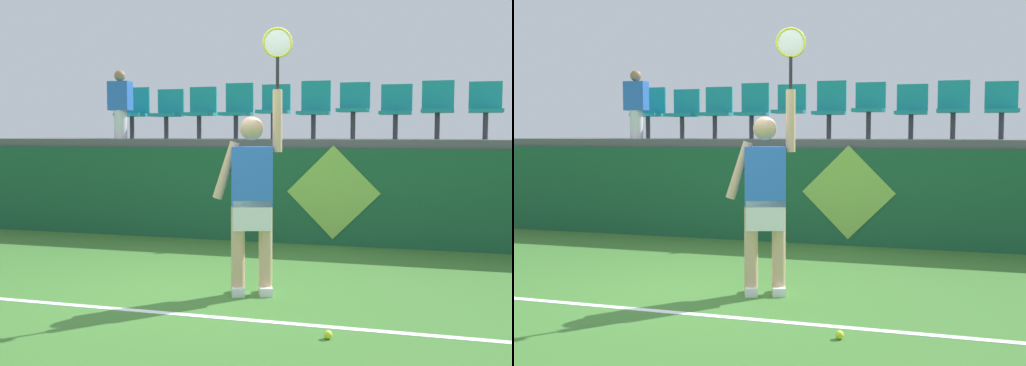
% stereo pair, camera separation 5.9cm
% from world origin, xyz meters
% --- Properties ---
extents(ground_plane, '(40.00, 40.00, 0.00)m').
position_xyz_m(ground_plane, '(0.00, 0.00, 0.00)').
color(ground_plane, '#3D752D').
extents(court_back_wall, '(10.38, 0.20, 1.32)m').
position_xyz_m(court_back_wall, '(0.00, 3.17, 0.66)').
color(court_back_wall, '#195633').
rests_on(court_back_wall, ground_plane).
extents(spectator_platform, '(10.38, 2.52, 0.12)m').
position_xyz_m(spectator_platform, '(0.00, 4.38, 1.38)').
color(spectator_platform, '#56565B').
rests_on(spectator_platform, court_back_wall).
extents(court_baseline_stripe, '(9.35, 0.08, 0.01)m').
position_xyz_m(court_baseline_stripe, '(0.00, -0.60, 0.00)').
color(court_baseline_stripe, white).
rests_on(court_baseline_stripe, ground_plane).
extents(tennis_player, '(0.73, 0.37, 2.50)m').
position_xyz_m(tennis_player, '(0.44, 0.23, 0.94)').
color(tennis_player, white).
rests_on(tennis_player, ground_plane).
extents(tennis_ball, '(0.07, 0.07, 0.07)m').
position_xyz_m(tennis_ball, '(1.37, -0.89, 0.03)').
color(tennis_ball, '#D1E533').
rests_on(tennis_ball, ground_plane).
extents(water_bottle, '(0.06, 0.06, 0.22)m').
position_xyz_m(water_bottle, '(-0.13, 3.24, 1.55)').
color(water_bottle, '#338CE5').
rests_on(water_bottle, spectator_platform).
extents(stadium_chair_0, '(0.44, 0.42, 0.82)m').
position_xyz_m(stadium_chair_0, '(-2.64, 3.88, 1.89)').
color(stadium_chair_0, '#38383D').
rests_on(stadium_chair_0, spectator_platform).
extents(stadium_chair_1, '(0.44, 0.42, 0.78)m').
position_xyz_m(stadium_chair_1, '(-2.05, 3.88, 1.87)').
color(stadium_chair_1, '#38383D').
rests_on(stadium_chair_1, spectator_platform).
extents(stadium_chair_2, '(0.44, 0.42, 0.81)m').
position_xyz_m(stadium_chair_2, '(-1.49, 3.88, 1.89)').
color(stadium_chair_2, '#38383D').
rests_on(stadium_chair_2, spectator_platform).
extents(stadium_chair_3, '(0.44, 0.42, 0.86)m').
position_xyz_m(stadium_chair_3, '(-0.89, 3.89, 1.90)').
color(stadium_chair_3, '#38383D').
rests_on(stadium_chair_3, spectator_platform).
extents(stadium_chair_4, '(0.44, 0.42, 0.82)m').
position_xyz_m(stadium_chair_4, '(-0.31, 3.88, 1.91)').
color(stadium_chair_4, '#38383D').
rests_on(stadium_chair_4, spectator_platform).
extents(stadium_chair_5, '(0.44, 0.42, 0.86)m').
position_xyz_m(stadium_chair_5, '(0.30, 3.89, 1.91)').
color(stadium_chair_5, '#38383D').
rests_on(stadium_chair_5, spectator_platform).
extents(stadium_chair_6, '(0.44, 0.42, 0.83)m').
position_xyz_m(stadium_chair_6, '(0.88, 3.88, 1.91)').
color(stadium_chair_6, '#38383D').
rests_on(stadium_chair_6, spectator_platform).
extents(stadium_chair_7, '(0.44, 0.42, 0.79)m').
position_xyz_m(stadium_chair_7, '(1.48, 3.88, 1.88)').
color(stadium_chair_7, '#38383D').
rests_on(stadium_chair_7, spectator_platform).
extents(stadium_chair_8, '(0.44, 0.42, 0.83)m').
position_xyz_m(stadium_chair_8, '(2.05, 3.88, 1.90)').
color(stadium_chair_8, '#38383D').
rests_on(stadium_chair_8, spectator_platform).
extents(stadium_chair_9, '(0.44, 0.42, 0.80)m').
position_xyz_m(stadium_chair_9, '(2.69, 3.88, 1.89)').
color(stadium_chair_9, '#38383D').
rests_on(stadium_chair_9, spectator_platform).
extents(spectator_0, '(0.34, 0.20, 1.05)m').
position_xyz_m(spectator_0, '(-2.64, 3.43, 1.98)').
color(spectator_0, white).
rests_on(spectator_0, spectator_platform).
extents(wall_signage_mount, '(1.27, 0.01, 1.36)m').
position_xyz_m(wall_signage_mount, '(0.73, 3.07, 0.00)').
color(wall_signage_mount, '#195633').
rests_on(wall_signage_mount, ground_plane).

